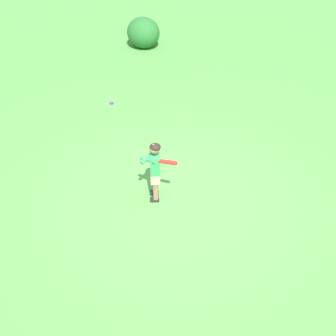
{
  "coord_description": "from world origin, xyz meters",
  "views": [
    {
      "loc": [
        3.54,
        -3.97,
        4.84
      ],
      "look_at": [
        -0.32,
        0.12,
        0.45
      ],
      "focal_mm": 46.37,
      "sensor_mm": 36.0,
      "label": 1
    }
  ],
  "objects": [
    {
      "name": "shrub_left_background",
      "position": [
        -5.06,
        4.13,
        0.41
      ],
      "size": [
        0.95,
        0.86,
        0.83
      ],
      "primitive_type": "ellipsoid",
      "color": "#286B2D",
      "rests_on": "ground"
    },
    {
      "name": "child_batter",
      "position": [
        -0.32,
        -0.19,
        0.65
      ],
      "size": [
        0.6,
        0.35,
        1.08
      ],
      "color": "#232328",
      "rests_on": "ground"
    },
    {
      "name": "ground_plane",
      "position": [
        0.0,
        0.0,
        0.0
      ],
      "size": [
        40.0,
        40.0,
        0.0
      ],
      "primitive_type": "plane",
      "color": "#519942"
    },
    {
      "name": "play_ball_near_batter",
      "position": [
        -3.24,
        1.37,
        0.04
      ],
      "size": [
        0.09,
        0.09,
        0.09
      ],
      "primitive_type": "sphere",
      "color": "purple",
      "rests_on": "ground"
    }
  ]
}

